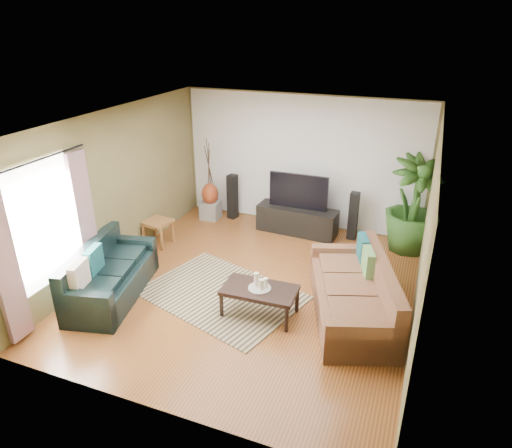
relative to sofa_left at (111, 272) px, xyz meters
The scene contains 28 objects.
floor 2.23m from the sofa_left, 27.45° to the left, with size 5.50×5.50×0.00m, color brown.
ceiling 3.15m from the sofa_left, 27.45° to the left, with size 5.50×5.50×0.00m, color white.
wall_back 4.33m from the sofa_left, 62.70° to the left, with size 5.00×5.00×0.00m, color olive.
wall_front 2.77m from the sofa_left, 41.94° to the right, with size 5.00×5.00×0.00m, color olive.
wall_left 1.48m from the sofa_left, 119.09° to the left, with size 5.50×5.50×0.00m, color olive.
wall_right 4.65m from the sofa_left, 12.79° to the left, with size 5.50×5.50×0.00m, color olive.
backwall_panel 4.32m from the sofa_left, 62.64° to the left, with size 4.90×4.90×0.00m, color white.
window_pane 1.26m from the sofa_left, 132.39° to the right, with size 1.80×1.80×0.00m, color white.
curtain_near 1.60m from the sofa_left, 110.08° to the right, with size 0.08×0.35×2.20m, color gray.
curtain_far 0.89m from the sofa_left, 162.19° to the left, with size 0.08×0.35×2.20m, color gray.
curtain_rod 2.03m from the sofa_left, 129.63° to the right, with size 0.03×0.03×1.90m, color black.
sofa_left is the anchor object (origin of this frame).
sofa_right 3.67m from the sofa_left, 13.51° to the left, with size 2.24×1.01×0.85m, color brown.
area_rug 1.75m from the sofa_left, 21.71° to the left, with size 2.39×1.69×0.01m, color tan.
coffee_table 2.36m from the sofa_left, ahead, with size 1.08×0.59×0.44m, color black.
candle_tray 2.35m from the sofa_left, ahead, with size 0.33×0.33×0.01m, color #999994.
candle_tall 2.30m from the sofa_left, 10.12° to the left, with size 0.07×0.07×0.22m, color beige.
candle_mid 2.38m from the sofa_left, ahead, with size 0.07×0.07×0.17m, color beige.
candle_short 2.43m from the sofa_left, 10.28° to the left, with size 0.07×0.07×0.14m, color beige.
tv_stand 3.86m from the sofa_left, 58.32° to the left, with size 1.62×0.48×0.54m, color black.
television 3.90m from the sofa_left, 58.48° to the left, with size 1.18×0.06×0.70m, color black.
speaker_left 3.54m from the sofa_left, 81.87° to the left, with size 0.18×0.20×0.98m, color black.
speaker_right 4.63m from the sofa_left, 47.67° to the left, with size 0.17×0.19×0.96m, color black.
potted_plant 5.38m from the sofa_left, 38.61° to the left, with size 1.00×1.00×1.79m, color #254D19.
plant_pot 5.37m from the sofa_left, 38.61° to the left, with size 0.33×0.33×0.26m, color black.
pedestal 3.31m from the sofa_left, 88.88° to the left, with size 0.38×0.38×0.38m, color gray.
vase 3.31m from the sofa_left, 88.88° to the left, with size 0.35×0.35×0.49m, color maroon.
side_table 1.83m from the sofa_left, 99.80° to the left, with size 0.47×0.47×0.50m, color olive.
Camera 1 is at (2.37, -5.89, 4.02)m, focal length 32.00 mm.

